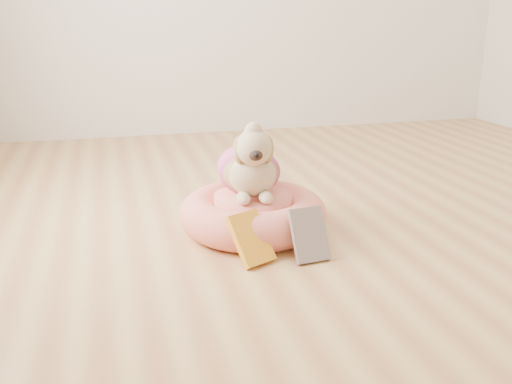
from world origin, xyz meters
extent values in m
plane|color=#B47A4B|center=(0.00, 0.00, 0.00)|extent=(4.50, 4.50, 0.00)
cylinder|color=#F58660|center=(-0.50, 0.21, 0.05)|extent=(0.44, 0.44, 0.09)
torus|color=#F58660|center=(-0.50, 0.21, 0.08)|extent=(0.61, 0.61, 0.16)
cylinder|color=#F58660|center=(-0.50, 0.21, 0.12)|extent=(0.32, 0.32, 0.08)
cube|color=yellow|center=(-0.58, -0.09, 0.09)|extent=(0.18, 0.18, 0.18)
cube|color=silver|center=(-0.37, -0.12, 0.09)|extent=(0.14, 0.13, 0.19)
camera|label=1|loc=(-1.05, -1.94, 0.88)|focal=40.00mm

